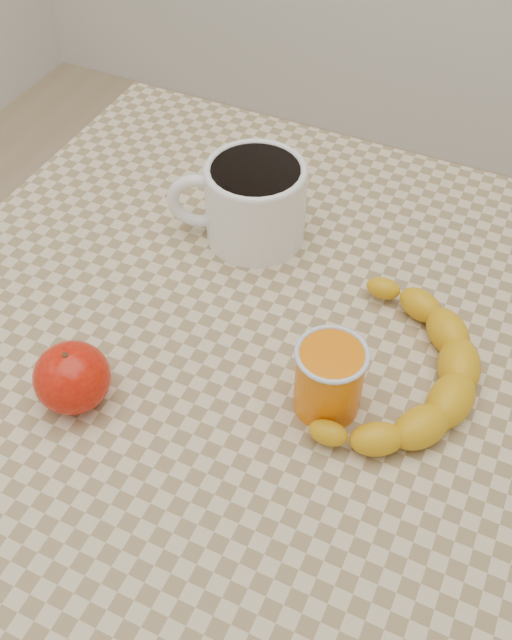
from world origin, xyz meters
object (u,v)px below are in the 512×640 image
at_px(table, 256,379).
at_px(orange_juice_glass, 329,378).
at_px(coffee_mug, 253,200).
at_px(apple, 72,377).
at_px(banana, 397,368).

xyz_separation_m(table, orange_juice_glass, (0.11, -0.06, 0.13)).
relative_size(table, coffee_mug, 4.38).
bearing_deg(orange_juice_glass, apple, -156.61).
bearing_deg(apple, banana, 28.80).
relative_size(orange_juice_glass, apple, 0.99).
bearing_deg(apple, orange_juice_glass, 23.39).
distance_m(apple, banana, 0.33).
relative_size(table, orange_juice_glass, 9.60).
xyz_separation_m(orange_juice_glass, apple, (-0.23, -0.10, -0.01)).
height_order(apple, banana, apple).
xyz_separation_m(coffee_mug, banana, (0.23, -0.15, -0.03)).
height_order(coffee_mug, banana, coffee_mug).
bearing_deg(table, coffee_mug, 116.43).
height_order(table, banana, banana).
bearing_deg(coffee_mug, apple, -100.26).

